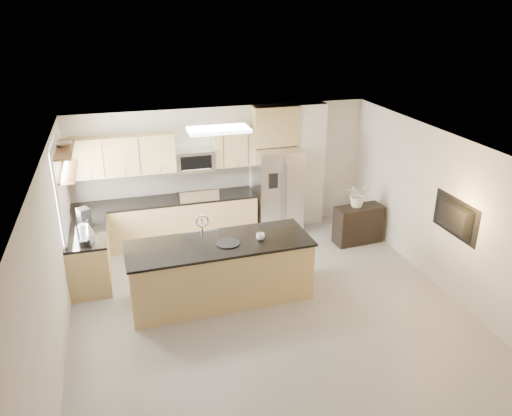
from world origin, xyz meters
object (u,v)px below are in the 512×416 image
object	(u,v)px
island	(220,270)
bowl	(63,144)
cup	(260,237)
coffee_maker	(84,218)
credenza	(358,224)
microwave	(195,160)
refrigerator	(278,190)
platter	(228,243)
kettle	(88,228)
television	(451,218)
flower_vase	(358,189)
range	(198,217)
blender	(84,237)

from	to	relation	value
island	bowl	world-z (taller)	bowl
cup	coffee_maker	bearing A→B (deg)	151.35
cup	credenza	bearing A→B (deg)	28.70
microwave	cup	distance (m)	2.63
bowl	refrigerator	bearing A→B (deg)	11.42
microwave	bowl	distance (m)	2.56
platter	coffee_maker	bearing A→B (deg)	145.78
kettle	television	xyz separation A→B (m)	(5.54, -1.87, 0.31)
kettle	coffee_maker	world-z (taller)	coffee_maker
coffee_maker	flower_vase	world-z (taller)	flower_vase
cup	microwave	bearing A→B (deg)	103.68
microwave	island	xyz separation A→B (m)	(-0.05, -2.41, -1.12)
microwave	television	world-z (taller)	microwave
credenza	bowl	size ratio (longest dim) A/B	2.72
cup	flower_vase	distance (m)	2.77
range	island	bearing A→B (deg)	-91.15
platter	kettle	bearing A→B (deg)	151.97
range	island	xyz separation A→B (m)	(-0.05, -2.29, 0.03)
refrigerator	bowl	world-z (taller)	bowl
bowl	island	bearing A→B (deg)	-33.41
platter	television	world-z (taller)	television
refrigerator	cup	xyz separation A→B (m)	(-1.05, -2.32, 0.17)
island	platter	bearing A→B (deg)	-34.57
credenza	platter	size ratio (longest dim) A/B	2.51
bowl	television	distance (m)	6.28
blender	kettle	size ratio (longest dim) A/B	1.44
cup	bowl	xyz separation A→B (m)	(-2.86, 1.53, 1.32)
range	television	distance (m)	4.78
refrigerator	island	distance (m)	2.84
blender	coffee_maker	world-z (taller)	blender
cup	bowl	size ratio (longest dim) A/B	0.39
flower_vase	television	distance (m)	2.21
island	bowl	distance (m)	3.24
blender	television	bearing A→B (deg)	-14.57
refrigerator	cup	distance (m)	2.56
platter	flower_vase	world-z (taller)	flower_vase
blender	television	distance (m)	5.78
microwave	television	bearing A→B (deg)	-42.75
range	blender	xyz separation A→B (m)	(-2.07, -1.67, 0.61)
flower_vase	blender	bearing A→B (deg)	-172.27
cup	blender	xyz separation A→B (m)	(-2.68, 0.70, 0.03)
kettle	refrigerator	bearing A→B (deg)	18.10
credenza	cup	distance (m)	2.85
platter	coffee_maker	size ratio (longest dim) A/B	1.13
bowl	microwave	bearing A→B (deg)	23.11
island	flower_vase	size ratio (longest dim) A/B	4.01
platter	bowl	distance (m)	3.10
range	flower_vase	bearing A→B (deg)	-18.07
refrigerator	flower_vase	xyz separation A→B (m)	(1.34, -0.93, 0.24)
coffee_maker	bowl	distance (m)	1.31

